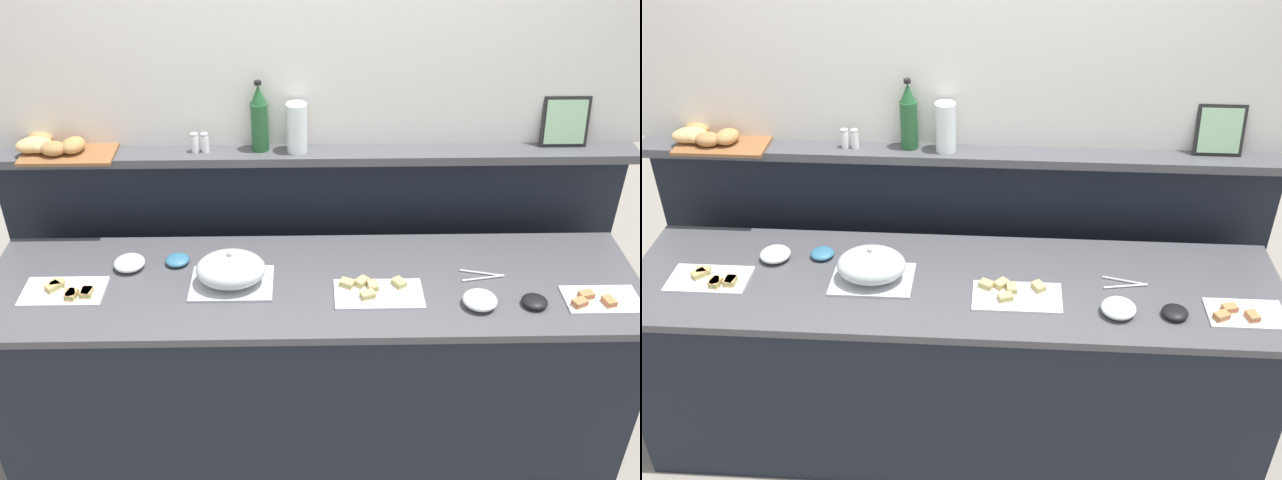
% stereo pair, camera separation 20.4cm
% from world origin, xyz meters
% --- Properties ---
extents(ground_plane, '(12.00, 12.00, 0.00)m').
position_xyz_m(ground_plane, '(0.00, 0.60, 0.00)').
color(ground_plane, gray).
extents(buffet_counter, '(2.74, 0.71, 0.90)m').
position_xyz_m(buffet_counter, '(0.00, 0.00, 0.45)').
color(buffet_counter, black).
rests_on(buffet_counter, ground_plane).
extents(back_ledge_unit, '(2.89, 0.22, 1.28)m').
position_xyz_m(back_ledge_unit, '(0.00, 0.53, 0.67)').
color(back_ledge_unit, black).
rests_on(back_ledge_unit, ground_plane).
extents(sandwich_platter_side, '(0.36, 0.19, 0.04)m').
position_xyz_m(sandwich_platter_side, '(0.25, -0.08, 0.91)').
color(sandwich_platter_side, silver).
rests_on(sandwich_platter_side, buffet_counter).
extents(sandwich_platter_front, '(0.33, 0.19, 0.04)m').
position_xyz_m(sandwich_platter_front, '(-1.01, -0.06, 0.91)').
color(sandwich_platter_front, white).
rests_on(sandwich_platter_front, buffet_counter).
extents(sandwich_platter_rear, '(0.30, 0.18, 0.04)m').
position_xyz_m(sandwich_platter_rear, '(1.15, -0.15, 0.91)').
color(sandwich_platter_rear, white).
rests_on(sandwich_platter_rear, buffet_counter).
extents(serving_cloche, '(0.34, 0.24, 0.17)m').
position_xyz_m(serving_cloche, '(-0.34, -0.01, 0.97)').
color(serving_cloche, '#B7BABF').
rests_on(serving_cloche, buffet_counter).
extents(glass_bowl_large, '(0.14, 0.14, 0.06)m').
position_xyz_m(glass_bowl_large, '(0.66, -0.17, 0.92)').
color(glass_bowl_large, silver).
rests_on(glass_bowl_large, buffet_counter).
extents(glass_bowl_medium, '(0.13, 0.13, 0.05)m').
position_xyz_m(glass_bowl_medium, '(-0.78, 0.12, 0.92)').
color(glass_bowl_medium, silver).
rests_on(glass_bowl_medium, buffet_counter).
extents(condiment_bowl_red, '(0.10, 0.10, 0.04)m').
position_xyz_m(condiment_bowl_red, '(-0.58, 0.15, 0.91)').
color(condiment_bowl_red, teal).
rests_on(condiment_bowl_red, buffet_counter).
extents(condiment_bowl_cream, '(0.10, 0.10, 0.04)m').
position_xyz_m(condiment_bowl_cream, '(0.88, -0.17, 0.91)').
color(condiment_bowl_cream, black).
rests_on(condiment_bowl_cream, buffet_counter).
extents(serving_tongs, '(0.19, 0.08, 0.01)m').
position_xyz_m(serving_tongs, '(0.72, 0.03, 0.90)').
color(serving_tongs, '#B7BABF').
rests_on(serving_tongs, buffet_counter).
extents(wine_bottle_green, '(0.08, 0.08, 0.32)m').
position_xyz_m(wine_bottle_green, '(-0.22, 0.47, 1.42)').
color(wine_bottle_green, '#23562D').
rests_on(wine_bottle_green, back_ledge_unit).
extents(salt_shaker, '(0.03, 0.03, 0.09)m').
position_xyz_m(salt_shaker, '(-0.51, 0.45, 1.32)').
color(salt_shaker, white).
rests_on(salt_shaker, back_ledge_unit).
extents(pepper_shaker, '(0.03, 0.03, 0.09)m').
position_xyz_m(pepper_shaker, '(-0.46, 0.45, 1.32)').
color(pepper_shaker, white).
rests_on(pepper_shaker, back_ledge_unit).
extents(bread_basket, '(0.43, 0.26, 0.08)m').
position_xyz_m(bread_basket, '(-1.12, 0.45, 1.31)').
color(bread_basket, brown).
rests_on(bread_basket, back_ledge_unit).
extents(framed_picture, '(0.21, 0.06, 0.22)m').
position_xyz_m(framed_picture, '(1.11, 0.49, 1.39)').
color(framed_picture, black).
rests_on(framed_picture, back_ledge_unit).
extents(water_carafe, '(0.09, 0.09, 0.22)m').
position_xyz_m(water_carafe, '(-0.06, 0.45, 1.39)').
color(water_carafe, silver).
rests_on(water_carafe, back_ledge_unit).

